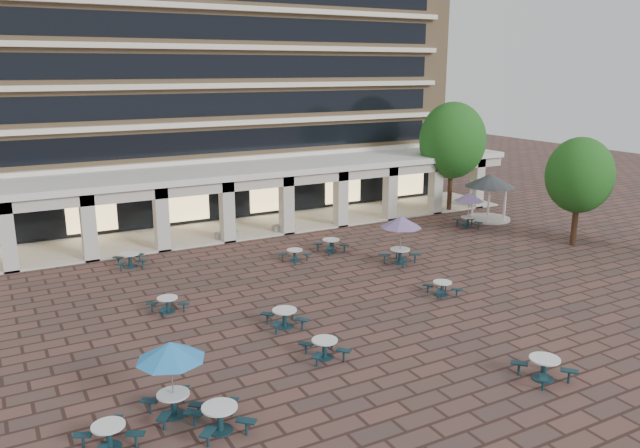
# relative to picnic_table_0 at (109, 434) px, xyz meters

# --- Properties ---
(ground) EXTENTS (120.00, 120.00, 0.00)m
(ground) POSITION_rel_picnic_table_0_xyz_m (13.19, 7.25, -0.45)
(ground) COLOR brown
(ground) RESTS_ON ground
(apartment_building) EXTENTS (40.00, 15.50, 25.20)m
(apartment_building) POSITION_rel_picnic_table_0_xyz_m (13.19, 32.72, 12.15)
(apartment_building) COLOR tan
(apartment_building) RESTS_ON ground
(retail_arcade) EXTENTS (42.00, 6.60, 4.40)m
(retail_arcade) POSITION_rel_picnic_table_0_xyz_m (13.19, 22.05, 2.55)
(retail_arcade) COLOR white
(retail_arcade) RESTS_ON ground
(picnic_table_0) EXTENTS (1.99, 1.99, 0.75)m
(picnic_table_0) POSITION_rel_picnic_table_0_xyz_m (0.00, 0.00, 0.00)
(picnic_table_0) COLOR #123038
(picnic_table_0) RESTS_ON ground
(picnic_table_1) EXTENTS (1.83, 1.83, 0.76)m
(picnic_table_1) POSITION_rel_picnic_table_0_xyz_m (8.44, 2.08, 0.01)
(picnic_table_1) COLOR #123038
(picnic_table_1) RESTS_ON ground
(picnic_table_2) EXTENTS (1.94, 1.94, 0.83)m
(picnic_table_2) POSITION_rel_picnic_table_0_xyz_m (14.54, -3.21, 0.05)
(picnic_table_2) COLOR #123038
(picnic_table_2) RESTS_ON ground
(picnic_table_4) EXTENTS (2.21, 2.21, 2.56)m
(picnic_table_4) POSITION_rel_picnic_table_0_xyz_m (2.16, 0.80, 1.73)
(picnic_table_4) COLOR #123038
(picnic_table_4) RESTS_ON ground
(picnic_table_5) EXTENTS (1.91, 1.91, 0.84)m
(picnic_table_5) POSITION_rel_picnic_table_0_xyz_m (3.17, -0.75, 0.06)
(picnic_table_5) COLOR #123038
(picnic_table_5) RESTS_ON ground
(picnic_table_6) EXTENTS (2.39, 2.39, 2.76)m
(picnic_table_6) POSITION_rel_picnic_table_0_xyz_m (18.10, 10.52, 1.90)
(picnic_table_6) COLOR #123038
(picnic_table_6) RESTS_ON ground
(picnic_table_7) EXTENTS (1.72, 1.72, 0.70)m
(picnic_table_7) POSITION_rel_picnic_table_0_xyz_m (16.87, 5.27, -0.03)
(picnic_table_7) COLOR #123038
(picnic_table_7) RESTS_ON ground
(picnic_table_8) EXTENTS (1.85, 1.85, 0.71)m
(picnic_table_8) POSITION_rel_picnic_table_0_xyz_m (4.39, 9.61, -0.02)
(picnic_table_8) COLOR #123038
(picnic_table_8) RESTS_ON ground
(picnic_table_9) EXTENTS (1.93, 1.93, 0.81)m
(picnic_table_9) POSITION_rel_picnic_table_0_xyz_m (8.37, 5.49, 0.03)
(picnic_table_9) COLOR #123038
(picnic_table_9) RESTS_ON ground
(picnic_table_10) EXTENTS (1.85, 1.85, 0.69)m
(picnic_table_10) POSITION_rel_picnic_table_0_xyz_m (12.99, 13.80, -0.03)
(picnic_table_10) COLOR #123038
(picnic_table_10) RESTS_ON ground
(picnic_table_11) EXTENTS (2.11, 2.11, 2.44)m
(picnic_table_11) POSITION_rel_picnic_table_0_xyz_m (27.19, 15.02, 1.63)
(picnic_table_11) COLOR #123038
(picnic_table_11) RESTS_ON ground
(picnic_table_12) EXTENTS (1.89, 1.89, 0.80)m
(picnic_table_12) POSITION_rel_picnic_table_0_xyz_m (4.36, 17.25, 0.03)
(picnic_table_12) COLOR #123038
(picnic_table_12) RESTS_ON ground
(picnic_table_13) EXTENTS (1.92, 1.92, 0.79)m
(picnic_table_13) POSITION_rel_picnic_table_0_xyz_m (15.76, 14.40, 0.03)
(picnic_table_13) COLOR #123038
(picnic_table_13) RESTS_ON ground
(gazebo) EXTENTS (3.63, 3.63, 3.38)m
(gazebo) POSITION_rel_picnic_table_0_xyz_m (30.03, 16.03, 2.10)
(gazebo) COLOR beige
(gazebo) RESTS_ON ground
(tree_east_a) EXTENTS (4.10, 4.10, 6.84)m
(tree_east_a) POSITION_rel_picnic_table_0_xyz_m (29.98, 8.37, 4.01)
(tree_east_a) COLOR #452C1B
(tree_east_a) RESTS_ON ground
(tree_east_c) EXTENTS (5.07, 5.07, 8.45)m
(tree_east_c) POSITION_rel_picnic_table_0_xyz_m (29.37, 19.62, 5.07)
(tree_east_c) COLOR #452C1B
(tree_east_c) RESTS_ON ground
(planter_left) EXTENTS (1.50, 0.71, 1.17)m
(planter_left) POSITION_rel_picnic_table_0_xyz_m (11.19, 20.15, -0.01)
(planter_left) COLOR #9C9C96
(planter_left) RESTS_ON ground
(planter_right) EXTENTS (1.50, 0.67, 1.30)m
(planter_right) POSITION_rel_picnic_table_0_xyz_m (15.28, 20.15, 0.09)
(planter_right) COLOR #9C9C96
(planter_right) RESTS_ON ground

